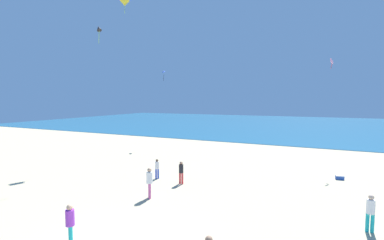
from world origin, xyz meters
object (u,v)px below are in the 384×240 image
(person_2, at_px, (70,222))
(person_6, at_px, (149,181))
(kite_yellow, at_px, (125,1))
(kite_blue, at_px, (163,72))
(person_0, at_px, (181,171))
(kite_pink, at_px, (332,61))
(person_1, at_px, (157,167))
(cooler_box, at_px, (340,177))
(person_5, at_px, (371,211))
(kite_black, at_px, (99,28))

(person_2, bearing_deg, person_6, 37.24)
(kite_yellow, height_order, kite_blue, kite_yellow)
(person_0, relative_size, kite_pink, 1.68)
(person_0, distance_m, person_1, 2.11)
(cooler_box, distance_m, person_5, 8.02)
(person_5, height_order, kite_pink, kite_pink)
(person_1, bearing_deg, person_5, 33.11)
(person_1, xyz_separation_m, person_6, (1.62, -3.35, 0.20))
(cooler_box, distance_m, kite_yellow, 24.41)
(person_5, relative_size, kite_blue, 1.26)
(person_6, distance_m, kite_pink, 17.91)
(person_2, bearing_deg, kite_blue, 58.64)
(person_5, xyz_separation_m, kite_blue, (-19.15, 15.29, 8.05))
(person_6, xyz_separation_m, kite_pink, (9.54, 13.02, 7.77))
(person_6, distance_m, kite_black, 12.75)
(kite_yellow, distance_m, kite_pink, 19.99)
(person_2, height_order, kite_pink, kite_pink)
(cooler_box, height_order, person_0, person_0)
(kite_blue, height_order, kite_pink, kite_blue)
(person_6, distance_m, kite_blue, 19.75)
(kite_yellow, distance_m, kite_blue, 9.09)
(person_0, distance_m, kite_blue, 17.71)
(person_2, relative_size, person_5, 1.01)
(person_1, relative_size, person_2, 0.85)
(person_1, bearing_deg, kite_black, -137.38)
(person_2, height_order, person_6, person_6)
(person_0, height_order, person_1, person_0)
(person_5, height_order, kite_black, kite_black)
(person_0, bearing_deg, kite_pink, 131.84)
(person_6, height_order, kite_pink, kite_pink)
(kite_blue, bearing_deg, person_5, -38.60)
(person_0, distance_m, person_6, 3.05)
(kite_yellow, bearing_deg, person_0, -33.91)
(cooler_box, xyz_separation_m, kite_pink, (-0.58, 4.43, 8.64))
(person_5, bearing_deg, kite_pink, -175.08)
(kite_black, height_order, kite_pink, kite_black)
(person_5, relative_size, kite_black, 1.13)
(cooler_box, height_order, kite_black, kite_black)
(person_1, distance_m, kite_blue, 16.52)
(person_1, distance_m, person_6, 3.73)
(cooler_box, xyz_separation_m, person_1, (-11.73, -5.23, 0.67))
(person_0, height_order, kite_black, kite_black)
(person_2, xyz_separation_m, kite_black, (-7.00, 9.05, 10.11))
(person_5, distance_m, kite_black, 20.48)
(cooler_box, relative_size, kite_blue, 0.44)
(person_1, height_order, kite_yellow, kite_yellow)
(kite_black, xyz_separation_m, kite_pink, (16.49, 9.37, -2.28))
(kite_yellow, bearing_deg, kite_pink, 11.10)
(person_0, bearing_deg, kite_yellow, -129.83)
(person_0, relative_size, person_6, 0.87)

